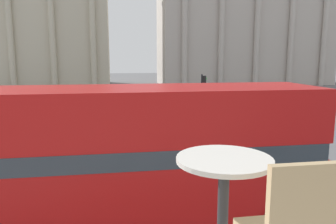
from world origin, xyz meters
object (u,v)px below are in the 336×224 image
Objects in this scene: traffic_light_far at (203,92)px; pedestrian_yellow at (165,111)px; car_white at (29,103)px; pedestrian_grey at (26,114)px; plaza_building_left at (40,22)px; double_decker_bus at (112,156)px; cafe_dining_table at (224,187)px; traffic_light_near at (113,127)px; plaza_building_right at (244,31)px.

pedestrian_yellow is (-2.66, 0.31, -1.36)m from traffic_light_far.
car_white is 2.58× the size of pedestrian_grey.
plaza_building_left is 5.45× the size of car_white.
plaza_building_left is at bearing 116.27° from traffic_light_far.
traffic_light_far is at bearing 69.45° from double_decker_bus.
cafe_dining_table is 0.45× the size of pedestrian_grey.
pedestrian_yellow is at bearing 69.79° from car_white.
cafe_dining_table is at bearing -85.29° from traffic_light_near.
plaza_building_left is at bearing -104.85° from pedestrian_grey.
plaza_building_left is 6.28× the size of traffic_light_near.
traffic_light_far is 16.64m from car_white.
cafe_dining_table reaches higher than pedestrian_yellow.
pedestrian_grey is at bearing -130.98° from plaza_building_right.
car_white is (-30.99, -26.34, -8.83)m from plaza_building_right.
cafe_dining_table is 21.09m from pedestrian_yellow.
plaza_building_right is 8.47× the size of traffic_light_far.
car_white is 14.21m from pedestrian_yellow.
traffic_light_near is 21.39m from car_white.
pedestrian_grey is at bearing -141.22° from pedestrian_yellow.
pedestrian_yellow is at bearing -119.42° from plaza_building_right.
pedestrian_grey is 9.69m from pedestrian_yellow.
pedestrian_grey is (5.88, -35.24, -9.77)m from plaza_building_left.
pedestrian_grey is (-12.27, 1.54, -1.46)m from traffic_light_far.
double_decker_bus is 2.99m from traffic_light_near.
plaza_building_left reaches higher than traffic_light_far.
traffic_light_far is at bearing 148.54° from pedestrian_grey.
plaza_building_right is 41.62m from car_white.
plaza_building_right is (23.29, 49.21, 7.26)m from double_decker_bus.
pedestrian_yellow reaches higher than car_white.
plaza_building_right is at bearing -155.31° from pedestrian_grey.
traffic_light_near is at bearing 91.69° from pedestrian_grey.
traffic_light_near is at bearing 38.64° from car_white.
traffic_light_far is 12.45m from pedestrian_grey.
double_decker_bus is at bearing 87.19° from pedestrian_grey.
cafe_dining_table is 0.02× the size of plaza_building_right.
plaza_building_right is 41.10m from pedestrian_yellow.
double_decker_bus is at bearing 96.77° from cafe_dining_table.
cafe_dining_table is 0.17× the size of car_white.
double_decker_bus reaches higher than car_white.
cafe_dining_table is 21.16m from traffic_light_far.
double_decker_bus reaches higher than traffic_light_near.
plaza_building_right is 17.39× the size of pedestrian_yellow.
cafe_dining_table is 58.95m from plaza_building_left.
cafe_dining_table is 23.17m from pedestrian_grey.
car_white is at bearing -102.04° from pedestrian_grey.
double_decker_bus is 2.60× the size of car_white.
pedestrian_grey is (-6.07, 15.41, -1.33)m from double_decker_bus.
cafe_dining_table is at bearing 83.02° from pedestrian_grey.
cafe_dining_table reaches higher than double_decker_bus.
cafe_dining_table is 0.20× the size of traffic_light_far.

